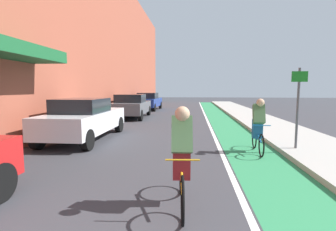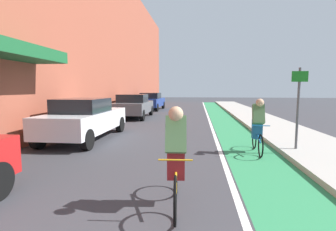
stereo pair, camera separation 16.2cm
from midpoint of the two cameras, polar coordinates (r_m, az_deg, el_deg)
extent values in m
plane|color=#38383D|center=(14.69, 1.52, -1.29)|extent=(83.83, 83.83, 0.00)
cube|color=#2D8451|center=(16.70, 12.49, -0.54)|extent=(1.60, 38.11, 0.00)
cube|color=white|center=(16.63, 9.41, -0.50)|extent=(0.12, 38.11, 0.00)
cube|color=#A8A59E|center=(17.02, 19.43, -0.39)|extent=(2.53, 38.11, 0.14)
cube|color=#9E4C38|center=(18.20, -16.41, 16.07)|extent=(3.00, 38.11, 10.24)
cube|color=#19592D|center=(7.78, -33.22, 12.63)|extent=(1.20, 4.40, 0.36)
cube|color=silver|center=(9.89, -17.73, -1.19)|extent=(1.80, 4.48, 0.70)
cube|color=black|center=(9.64, -18.38, 2.04)|extent=(1.57, 1.89, 0.55)
cylinder|color=black|center=(11.79, -17.90, -1.79)|extent=(0.22, 0.66, 0.66)
cylinder|color=black|center=(11.22, -10.41, -1.97)|extent=(0.22, 0.66, 0.66)
cylinder|color=black|center=(8.87, -26.88, -4.66)|extent=(0.22, 0.66, 0.66)
cylinder|color=black|center=(8.10, -17.32, -5.24)|extent=(0.22, 0.66, 0.66)
cube|color=#595B60|center=(16.58, -7.52, 1.86)|extent=(2.06, 4.41, 0.70)
cube|color=black|center=(16.33, -7.72, 3.81)|extent=(1.76, 1.88, 0.55)
cylinder|color=black|center=(18.39, -9.10, 1.15)|extent=(0.24, 0.67, 0.66)
cylinder|color=black|center=(18.04, -3.62, 1.12)|extent=(0.24, 0.67, 0.66)
cylinder|color=black|center=(15.27, -12.10, 0.10)|extent=(0.24, 0.67, 0.66)
cylinder|color=black|center=(14.84, -5.53, 0.04)|extent=(0.24, 0.67, 0.66)
cube|color=navy|center=(22.69, -3.61, 3.02)|extent=(1.93, 4.35, 0.70)
cube|color=black|center=(22.46, -3.73, 4.45)|extent=(1.64, 1.85, 0.55)
cylinder|color=black|center=(24.44, -4.68, 2.40)|extent=(0.24, 0.67, 0.66)
cylinder|color=black|center=(24.12, -0.90, 2.37)|extent=(0.24, 0.67, 0.66)
cylinder|color=black|center=(21.36, -6.66, 1.86)|extent=(0.24, 0.67, 0.66)
cylinder|color=black|center=(20.99, -2.35, 1.82)|extent=(0.24, 0.67, 0.66)
torus|color=black|center=(3.67, 2.98, -18.67)|extent=(0.09, 0.69, 0.69)
torus|color=black|center=(4.64, 2.91, -13.24)|extent=(0.09, 0.69, 0.69)
cylinder|color=gold|center=(4.07, 2.96, -12.76)|extent=(0.11, 0.96, 0.33)
cylinder|color=gold|center=(4.22, 2.95, -10.93)|extent=(0.04, 0.12, 0.55)
cylinder|color=gold|center=(3.55, 3.02, -10.04)|extent=(0.48, 0.06, 0.02)
cube|color=maroon|center=(4.13, 2.96, -10.32)|extent=(0.30, 0.26, 0.56)
cube|color=#4C7247|center=(3.90, 3.01, -4.36)|extent=(0.35, 0.42, 0.60)
sphere|color=tan|center=(3.69, 3.05, 0.40)|extent=(0.22, 0.22, 0.22)
cube|color=#4C7247|center=(4.02, 3.00, -3.76)|extent=(0.28, 0.29, 0.39)
torus|color=black|center=(7.40, 20.85, -6.47)|extent=(0.07, 0.65, 0.65)
torus|color=black|center=(8.41, 19.48, -4.95)|extent=(0.07, 0.65, 0.65)
cylinder|color=#1966A5|center=(7.86, 20.18, -4.09)|extent=(0.09, 0.96, 0.33)
cylinder|color=#1966A5|center=(8.02, 19.97, -3.30)|extent=(0.04, 0.12, 0.55)
cylinder|color=#1966A5|center=(7.38, 20.90, -2.17)|extent=(0.48, 0.05, 0.02)
cube|color=#1E598C|center=(7.94, 20.08, -2.89)|extent=(0.29, 0.25, 0.56)
cube|color=#4C7247|center=(7.76, 20.38, 0.32)|extent=(0.34, 0.41, 0.60)
sphere|color=tan|center=(7.58, 20.69, 2.76)|extent=(0.22, 0.22, 0.22)
cylinder|color=#4C4C51|center=(8.17, 27.87, 1.36)|extent=(0.07, 0.07, 2.34)
cube|color=#19721E|center=(8.14, 28.24, 7.81)|extent=(0.44, 0.03, 0.30)
camera|label=1|loc=(0.08, -89.47, 0.06)|focal=26.90mm
camera|label=2|loc=(0.08, 90.53, -0.06)|focal=26.90mm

